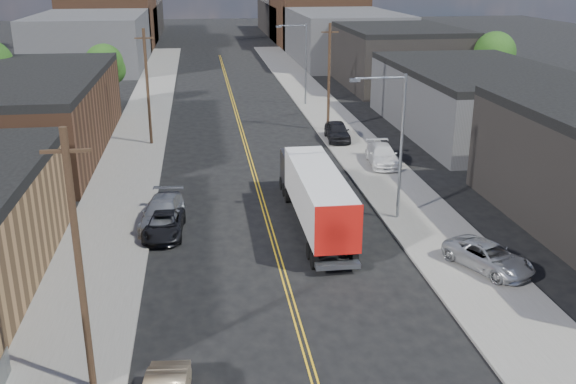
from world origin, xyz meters
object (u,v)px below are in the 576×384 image
object	(u,v)px
car_left_c	(164,224)
car_right_lot_a	(489,257)
car_left_d	(163,213)
semi_truck	(314,190)
car_right_lot_b	(382,155)
car_right_lot_c	(337,131)

from	to	relation	value
car_left_c	car_right_lot_a	size ratio (longest dim) A/B	0.99
car_left_d	car_right_lot_a	size ratio (longest dim) A/B	1.15
semi_truck	car_right_lot_b	xyz separation A→B (m)	(7.41, 10.94, -1.22)
semi_truck	car_left_d	xyz separation A→B (m)	(-9.09, 0.94, -1.31)
car_right_lot_b	semi_truck	bearing A→B (deg)	-118.96
car_right_lot_a	car_right_lot_b	size ratio (longest dim) A/B	0.94
car_left_c	car_left_d	bearing A→B (deg)	98.45
car_right_lot_b	car_left_d	bearing A→B (deg)	-143.63
semi_truck	car_right_lot_a	bearing A→B (deg)	-44.93
semi_truck	car_right_lot_a	world-z (taller)	semi_truck
car_left_d	car_right_lot_c	distance (m)	23.05
semi_truck	car_left_d	distance (m)	9.23
semi_truck	car_right_lot_c	bearing A→B (deg)	73.85
car_right_lot_a	car_right_lot_b	world-z (taller)	car_right_lot_b
car_left_c	car_right_lot_b	bearing A→B (deg)	38.53
car_left_d	car_right_lot_a	distance (m)	18.91
semi_truck	car_left_c	distance (m)	9.08
semi_truck	car_right_lot_c	distance (m)	19.61
semi_truck	car_right_lot_a	size ratio (longest dim) A/B	2.93
car_left_c	car_left_d	size ratio (longest dim) A/B	0.86
car_right_lot_b	car_right_lot_a	bearing A→B (deg)	-83.91
semi_truck	car_left_d	size ratio (longest dim) A/B	2.54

